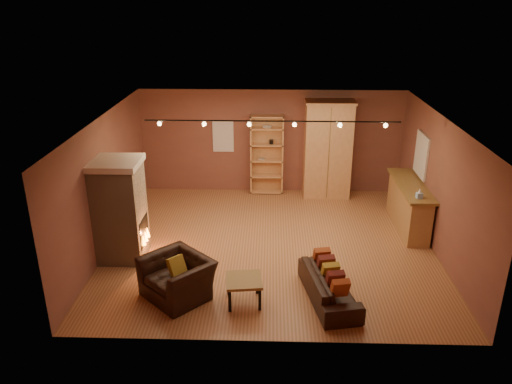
{
  "coord_description": "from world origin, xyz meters",
  "views": [
    {
      "loc": [
        -0.01,
        -9.71,
        5.16
      ],
      "look_at": [
        -0.32,
        0.2,
        1.16
      ],
      "focal_mm": 35.0,
      "sensor_mm": 36.0,
      "label": 1
    }
  ],
  "objects_px": {
    "fireplace": "(120,210)",
    "coffee_table": "(244,282)",
    "bar_counter": "(409,205)",
    "armoire": "(328,149)",
    "bookcase": "(267,154)",
    "loveseat": "(329,281)",
    "armchair": "(177,271)"
  },
  "relations": [
    {
      "from": "bookcase",
      "to": "fireplace",
      "type": "bearing_deg",
      "value": -128.01
    },
    {
      "from": "fireplace",
      "to": "coffee_table",
      "type": "relative_size",
      "value": 3.06
    },
    {
      "from": "bookcase",
      "to": "loveseat",
      "type": "distance_m",
      "value": 5.35
    },
    {
      "from": "bookcase",
      "to": "armoire",
      "type": "height_order",
      "value": "armoire"
    },
    {
      "from": "bar_counter",
      "to": "loveseat",
      "type": "height_order",
      "value": "bar_counter"
    },
    {
      "from": "bar_counter",
      "to": "loveseat",
      "type": "bearing_deg",
      "value": -125.26
    },
    {
      "from": "fireplace",
      "to": "armchair",
      "type": "bearing_deg",
      "value": -45.93
    },
    {
      "from": "armoire",
      "to": "bar_counter",
      "type": "distance_m",
      "value": 2.68
    },
    {
      "from": "loveseat",
      "to": "coffee_table",
      "type": "relative_size",
      "value": 2.69
    },
    {
      "from": "bar_counter",
      "to": "coffee_table",
      "type": "xyz_separation_m",
      "value": [
        -3.66,
        -3.18,
        -0.14
      ]
    },
    {
      "from": "bookcase",
      "to": "bar_counter",
      "type": "relative_size",
      "value": 0.96
    },
    {
      "from": "bar_counter",
      "to": "armoire",
      "type": "bearing_deg",
      "value": 131.81
    },
    {
      "from": "coffee_table",
      "to": "bar_counter",
      "type": "bearing_deg",
      "value": 40.98
    },
    {
      "from": "coffee_table",
      "to": "armchair",
      "type": "bearing_deg",
      "value": 172.19
    },
    {
      "from": "armoire",
      "to": "armchair",
      "type": "relative_size",
      "value": 1.92
    },
    {
      "from": "fireplace",
      "to": "coffee_table",
      "type": "bearing_deg",
      "value": -31.54
    },
    {
      "from": "bookcase",
      "to": "loveseat",
      "type": "height_order",
      "value": "bookcase"
    },
    {
      "from": "coffee_table",
      "to": "bookcase",
      "type": "bearing_deg",
      "value": 86.33
    },
    {
      "from": "fireplace",
      "to": "armoire",
      "type": "xyz_separation_m",
      "value": [
        4.52,
        3.52,
        0.24
      ]
    },
    {
      "from": "fireplace",
      "to": "coffee_table",
      "type": "xyz_separation_m",
      "value": [
        2.58,
        -1.58,
        -0.66
      ]
    },
    {
      "from": "loveseat",
      "to": "armchair",
      "type": "height_order",
      "value": "armchair"
    },
    {
      "from": "fireplace",
      "to": "coffee_table",
      "type": "distance_m",
      "value": 3.1
    },
    {
      "from": "fireplace",
      "to": "bar_counter",
      "type": "bearing_deg",
      "value": 14.37
    },
    {
      "from": "fireplace",
      "to": "loveseat",
      "type": "bearing_deg",
      "value": -19.23
    },
    {
      "from": "fireplace",
      "to": "armchair",
      "type": "distance_m",
      "value": 2.05
    },
    {
      "from": "loveseat",
      "to": "armchair",
      "type": "bearing_deg",
      "value": 78.57
    },
    {
      "from": "bar_counter",
      "to": "coffee_table",
      "type": "relative_size",
      "value": 3.25
    },
    {
      "from": "fireplace",
      "to": "armchair",
      "type": "height_order",
      "value": "fireplace"
    },
    {
      "from": "bookcase",
      "to": "loveseat",
      "type": "relative_size",
      "value": 1.16
    },
    {
      "from": "loveseat",
      "to": "bookcase",
      "type": "bearing_deg",
      "value": 1.71
    },
    {
      "from": "loveseat",
      "to": "coffee_table",
      "type": "bearing_deg",
      "value": 84.57
    },
    {
      "from": "armoire",
      "to": "bar_counter",
      "type": "height_order",
      "value": "armoire"
    }
  ]
}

